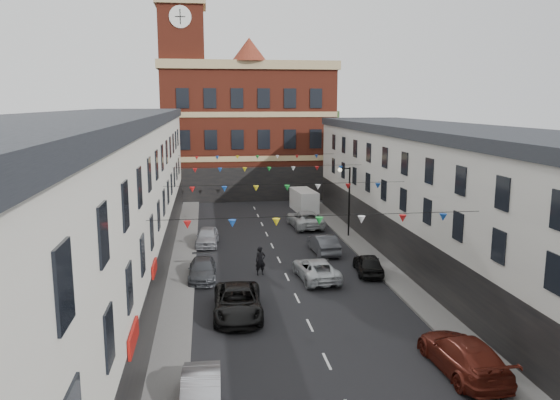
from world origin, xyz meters
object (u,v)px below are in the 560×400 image
car_left_c (238,302)px  car_left_d (203,270)px  car_right_c (463,355)px  car_right_d (368,264)px  car_left_b (201,394)px  pedestrian (260,261)px  car_left_e (207,237)px  car_right_f (305,219)px  moving_car (316,269)px  street_lamp (346,192)px  car_right_e (323,244)px  white_van (304,201)px

car_left_c → car_left_d: car_left_c is taller
car_right_c → car_right_d: size_ratio=1.36×
car_left_b → pedestrian: pedestrian is taller
car_left_e → car_right_c: size_ratio=0.78×
car_left_d → pedestrian: 3.85m
car_left_d → pedestrian: bearing=6.6°
car_right_f → moving_car: size_ratio=1.12×
car_left_c → car_left_e: 15.10m
car_right_f → car_left_c: bearing=66.0°
car_left_c → moving_car: car_left_c is taller
car_left_c → moving_car: 7.67m
street_lamp → car_left_c: 19.34m
moving_car → car_right_e: bearing=-110.6°
street_lamp → car_right_c: size_ratio=1.10×
car_right_c → pedestrian: pedestrian is taller
car_left_c → car_left_b: bearing=-99.7°
street_lamp → car_right_e: 6.34m
car_left_c → car_right_c: size_ratio=1.01×
car_right_c → car_left_d: bearing=-53.8°
car_left_c → car_right_f: 21.68m
car_right_c → car_right_f: 28.01m
car_right_f → white_van: 7.63m
car_right_c → street_lamp: bearing=-94.4°
street_lamp → car_right_f: street_lamp is taller
car_right_e → car_right_f: bearing=-94.7°
street_lamp → car_right_f: bearing=123.2°
car_right_d → white_van: 21.78m
car_left_e → pedestrian: pedestrian is taller
street_lamp → car_left_b: 28.17m
white_van → pedestrian: white_van is taller
street_lamp → moving_car: 12.15m
white_van → car_left_c: bearing=-111.8°
car_left_b → moving_car: moving_car is taller
car_left_b → white_van: white_van is taller
car_left_c → car_right_e: 13.60m
street_lamp → car_left_b: bearing=-115.5°
car_left_c → white_van: (8.66, 27.90, 0.36)m
street_lamp → car_right_f: 5.93m
car_right_c → moving_car: size_ratio=1.10×
car_left_b → car_left_d: bearing=91.1°
car_left_b → car_right_e: 22.56m
car_right_d → pedestrian: 7.23m
street_lamp → white_van: street_lamp is taller
car_right_e → car_left_c: bearing=54.6°
moving_car → street_lamp: bearing=-118.0°
car_right_d → moving_car: bearing=16.9°
car_left_b → moving_car: size_ratio=0.84×
car_left_c → car_right_d: car_left_c is taller
car_left_b → car_right_d: (11.00, 15.23, -0.00)m
car_right_e → white_van: white_van is taller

